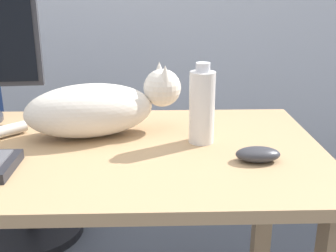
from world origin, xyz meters
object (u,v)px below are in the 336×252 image
at_px(computer_mouse, 258,154).
at_px(cat, 98,108).
at_px(water_bottle, 202,106).
at_px(office_chair, 13,158).

bearing_deg(computer_mouse, cat, 153.75).
bearing_deg(water_bottle, office_chair, 138.12).
relative_size(cat, computer_mouse, 5.43).
bearing_deg(office_chair, computer_mouse, -42.77).
distance_m(office_chair, computer_mouse, 1.28).
xyz_separation_m(computer_mouse, water_bottle, (-0.13, 0.14, 0.08)).
distance_m(office_chair, cat, 0.90).
relative_size(computer_mouse, water_bottle, 0.50).
distance_m(cat, water_bottle, 0.30).
bearing_deg(computer_mouse, office_chair, 137.23).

